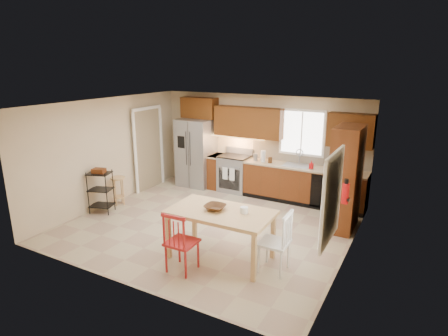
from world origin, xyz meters
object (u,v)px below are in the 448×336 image
range_stove (235,174)px  table_jar (244,211)px  soap_bottle (311,165)px  bar_stool (119,191)px  refrigerator (196,153)px  pantry (346,179)px  fire_extinguisher (345,193)px  chair_red (182,241)px  utility_cart (101,192)px  chair_white (274,241)px  dining_table (221,235)px  table_bowl (215,210)px

range_stove → table_jar: bearing=-60.4°
range_stove → table_jar: 3.65m
soap_bottle → bar_stool: bearing=-151.8°
refrigerator → pantry: pantry is taller
refrigerator → pantry: 4.23m
range_stove → fire_extinguisher: bearing=-32.6°
range_stove → pantry: 3.19m
chair_red → utility_cart: bearing=158.1°
chair_white → table_jar: chair_white is taller
table_jar → dining_table: bearing=-164.1°
chair_red → range_stove: bearing=104.3°
soap_bottle → refrigerator: bearing=179.5°
soap_bottle → fire_extinguisher: fire_extinguisher is taller
pantry → chair_red: bearing=-123.3°
table_jar → refrigerator: bearing=133.6°
table_jar → bar_stool: table_jar is taller
table_jar → bar_stool: size_ratio=0.25×
dining_table → chair_white: bearing=2.1°
range_stove → table_bowl: 3.53m
pantry → utility_cart: (-4.93, -1.77, -0.57)m
soap_bottle → dining_table: 3.28m
chair_red → refrigerator: bearing=118.9°
chair_white → bar_stool: bearing=76.1°
soap_bottle → utility_cart: bearing=-146.1°
refrigerator → table_bowl: 4.03m
chair_red → table_jar: (0.73, 0.76, 0.38)m
range_stove → soap_bottle: 2.10m
fire_extinguisher → table_bowl: 2.26m
refrigerator → bar_stool: 2.37m
chair_red → utility_cart: 3.22m
soap_bottle → utility_cart: soap_bottle is taller
range_stove → table_bowl: (1.30, -3.26, 0.40)m
range_stove → dining_table: (1.41, -3.26, -0.03)m
bar_stool → chair_white: bearing=-5.8°
table_jar → bar_stool: (-3.74, 0.93, -0.56)m
soap_bottle → table_jar: soap_bottle is taller
chair_red → soap_bottle: bearing=74.8°
dining_table → chair_white: (0.95, 0.05, 0.09)m
chair_red → pantry: bearing=55.8°
pantry → table_bowl: bearing=-126.4°
chair_white → pantry: bearing=-16.5°
pantry → utility_cart: pantry is taller
range_stove → table_bowl: size_ratio=2.60×
fire_extinguisher → chair_white: bearing=-124.9°
pantry → utility_cart: size_ratio=2.17×
chair_white → table_jar: (-0.57, 0.06, 0.38)m
chair_red → chair_white: same height
refrigerator → table_jar: refrigerator is taller
fire_extinguisher → soap_bottle: bearing=120.5°
chair_white → bar_stool: chair_white is taller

